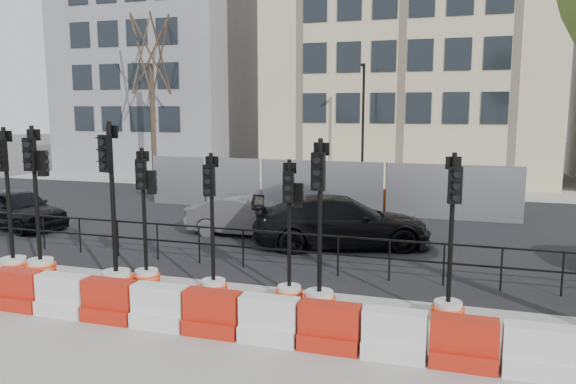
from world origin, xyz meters
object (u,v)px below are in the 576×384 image
(traffic_signal_a, at_px, (12,246))
(traffic_signal_d, at_px, (146,254))
(car_a, at_px, (18,208))
(traffic_signal_h, at_px, (449,288))
(car_c, at_px, (341,222))

(traffic_signal_a, distance_m, traffic_signal_d, 3.50)
(traffic_signal_d, xyz_separation_m, car_a, (-7.38, 4.11, -0.08))
(traffic_signal_h, bearing_deg, traffic_signal_a, 164.28)
(traffic_signal_d, relative_size, car_a, 0.74)
(traffic_signal_a, height_order, traffic_signal_h, traffic_signal_a)
(car_c, bearing_deg, traffic_signal_h, -167.37)
(car_a, xyz_separation_m, car_c, (10.74, 0.72, 0.07))
(traffic_signal_a, bearing_deg, car_c, 34.34)
(traffic_signal_d, xyz_separation_m, car_c, (3.37, 4.83, -0.00))
(traffic_signal_d, bearing_deg, car_c, 38.05)
(traffic_signal_h, distance_m, car_c, 5.87)
(traffic_signal_d, bearing_deg, traffic_signal_a, 166.79)
(car_a, bearing_deg, traffic_signal_d, -102.29)
(car_a, bearing_deg, traffic_signal_h, -90.20)
(traffic_signal_d, height_order, car_c, traffic_signal_d)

